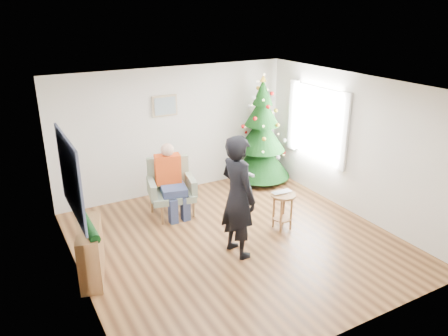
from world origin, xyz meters
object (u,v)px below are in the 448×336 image
stool (282,211)px  armchair (171,194)px  standing_man (238,197)px  console (91,252)px  christmas_tree (261,135)px

stool → armchair: (-1.46, 1.51, 0.05)m
stool → standing_man: bearing=-164.5°
stool → armchair: armchair is taller
standing_man → console: 2.30m
christmas_tree → stool: size_ratio=3.56×
christmas_tree → armchair: 2.53m
christmas_tree → standing_man: bearing=-130.3°
console → armchair: bearing=52.3°
armchair → standing_man: 1.94m
christmas_tree → console: christmas_tree is taller
armchair → standing_man: size_ratio=0.53×
stool → console: 3.27m
armchair → standing_man: standing_man is taller
christmas_tree → stool: 2.37m
christmas_tree → standing_man: size_ratio=1.20×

